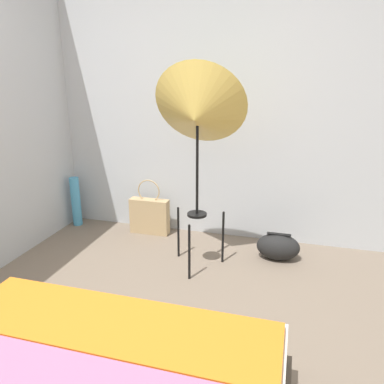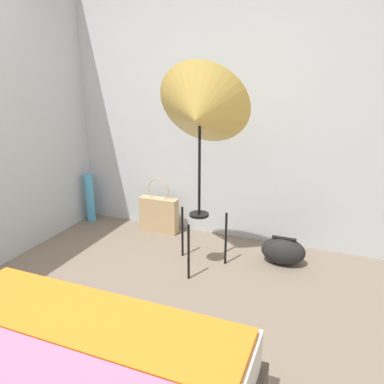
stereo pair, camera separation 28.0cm
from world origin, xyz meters
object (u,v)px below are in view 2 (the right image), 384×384
at_px(photo_umbrella, 200,113).
at_px(duffel_bag, 283,251).
at_px(paper_roll, 90,198).
at_px(tote_bag, 159,214).

height_order(photo_umbrella, duffel_bag, photo_umbrella).
bearing_deg(photo_umbrella, paper_roll, 160.44).
distance_m(photo_umbrella, duffel_bag, 1.36).
xyz_separation_m(photo_umbrella, paper_roll, (-1.46, 0.52, -1.01)).
distance_m(duffel_bag, paper_roll, 2.13).
distance_m(tote_bag, paper_roll, 0.83).
distance_m(photo_umbrella, tote_bag, 1.36).
bearing_deg(duffel_bag, tote_bag, 170.07).
bearing_deg(tote_bag, paper_roll, -179.65).
xyz_separation_m(photo_umbrella, duffel_bag, (0.65, 0.30, -1.15)).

